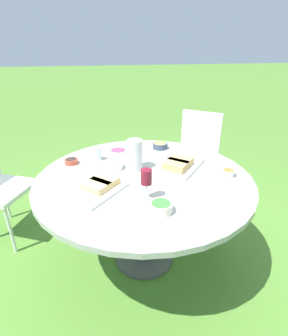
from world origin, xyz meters
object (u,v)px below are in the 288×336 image
at_px(water_pitcher, 135,155).
at_px(chair_near_left, 197,147).
at_px(wine_glass, 146,178).
at_px(dining_table, 144,186).

bearing_deg(water_pitcher, chair_near_left, -133.22).
bearing_deg(water_pitcher, wine_glass, 90.58).
height_order(chair_near_left, water_pitcher, water_pitcher).
bearing_deg(dining_table, chair_near_left, -128.06).
distance_m(chair_near_left, wine_glass, 1.55).
height_order(dining_table, chair_near_left, chair_near_left).
bearing_deg(chair_near_left, wine_glass, 57.46).
height_order(water_pitcher, wine_glass, water_pitcher).
bearing_deg(chair_near_left, dining_table, 51.94).
xyz_separation_m(dining_table, wine_glass, (0.04, 0.29, 0.22)).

